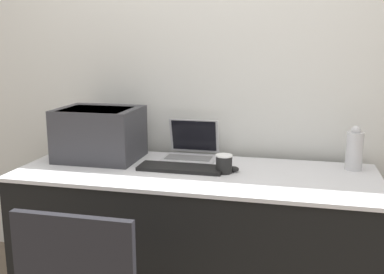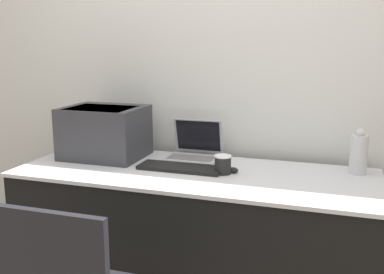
# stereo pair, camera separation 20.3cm
# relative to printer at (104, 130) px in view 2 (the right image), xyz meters

# --- Properties ---
(wall_back) EXTENTS (8.00, 0.05, 2.60)m
(wall_back) POSITION_rel_printer_xyz_m (0.61, 0.35, 0.35)
(wall_back) COLOR silver
(wall_back) RESTS_ON ground_plane
(table) EXTENTS (1.94, 0.73, 0.79)m
(table) POSITION_rel_printer_xyz_m (0.61, -0.12, -0.56)
(table) COLOR black
(table) RESTS_ON ground_plane
(printer) EXTENTS (0.47, 0.38, 0.31)m
(printer) POSITION_rel_printer_xyz_m (0.00, 0.00, 0.00)
(printer) COLOR #333338
(printer) RESTS_ON table
(laptop_left) EXTENTS (0.30, 0.28, 0.23)m
(laptop_left) POSITION_rel_printer_xyz_m (0.52, 0.13, -0.12)
(laptop_left) COLOR #B7B7BC
(laptop_left) RESTS_ON table
(external_keyboard) EXTENTS (0.47, 0.16, 0.02)m
(external_keyboard) POSITION_rel_printer_xyz_m (0.53, -0.12, -0.16)
(external_keyboard) COLOR black
(external_keyboard) RESTS_ON table
(coffee_cup) EXTENTS (0.09, 0.09, 0.10)m
(coffee_cup) POSITION_rel_printer_xyz_m (0.77, -0.12, -0.12)
(coffee_cup) COLOR black
(coffee_cup) RESTS_ON table
(mouse) EXTENTS (0.06, 0.05, 0.03)m
(mouse) POSITION_rel_printer_xyz_m (0.81, -0.09, -0.15)
(mouse) COLOR black
(mouse) RESTS_ON table
(metal_pitcher) EXTENTS (0.09, 0.09, 0.24)m
(metal_pitcher) POSITION_rel_printer_xyz_m (1.45, 0.11, -0.05)
(metal_pitcher) COLOR silver
(metal_pitcher) RESTS_ON table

